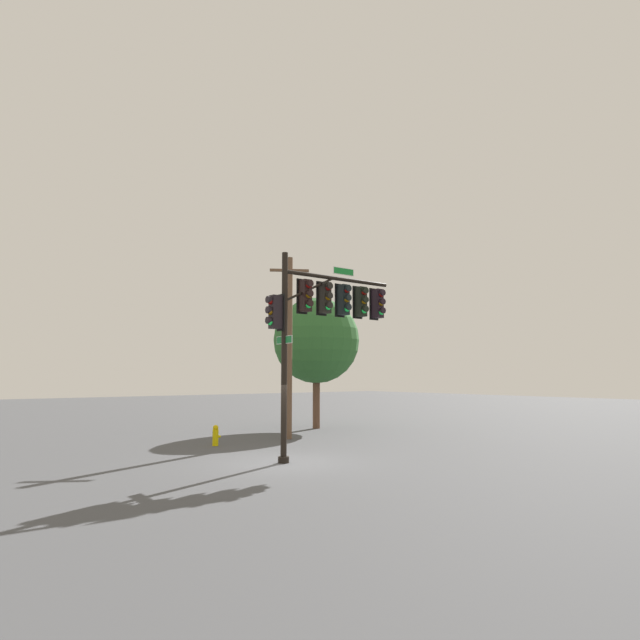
% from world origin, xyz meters
% --- Properties ---
extents(ground_plane, '(120.00, 120.00, 0.00)m').
position_xyz_m(ground_plane, '(0.00, 0.00, 0.00)').
color(ground_plane, '#47484B').
extents(signal_pole_assembly, '(5.29, 0.94, 6.92)m').
position_xyz_m(signal_pole_assembly, '(1.65, -0.06, 5.06)').
color(signal_pole_assembly, black).
rests_on(signal_pole_assembly, ground_plane).
extents(utility_pole, '(1.59, 1.05, 8.24)m').
position_xyz_m(utility_pole, '(3.83, 5.32, 4.23)').
color(utility_pole, brown).
rests_on(utility_pole, ground_plane).
extents(fire_hydrant, '(0.33, 0.24, 0.83)m').
position_xyz_m(fire_hydrant, '(0.19, 5.18, 0.41)').
color(fire_hydrant, '#DCC208').
rests_on(fire_hydrant, ground_plane).
extents(tree_near, '(4.66, 4.66, 7.07)m').
position_xyz_m(tree_near, '(7.73, 8.36, 4.72)').
color(tree_near, brown).
rests_on(tree_near, ground_plane).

